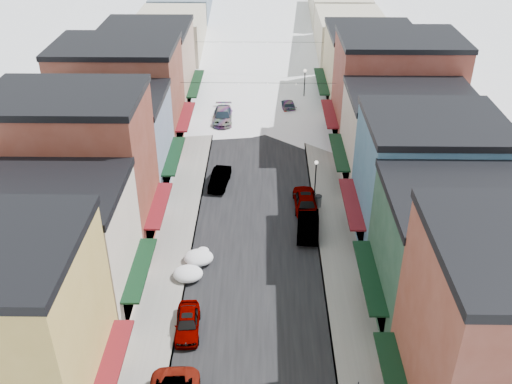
{
  "coord_description": "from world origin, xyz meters",
  "views": [
    {
      "loc": [
        0.56,
        -17.33,
        27.08
      ],
      "look_at": [
        0.0,
        23.05,
        2.95
      ],
      "focal_mm": 40.0,
      "sensor_mm": 36.0,
      "label": 1
    }
  ],
  "objects_px": {
    "car_green_sedan": "(308,224)",
    "streetlamp_near": "(316,175)",
    "car_silver_sedan": "(187,323)",
    "car_dark_hatch": "(220,179)",
    "trash_can": "(318,201)"
  },
  "relations": [
    {
      "from": "streetlamp_near",
      "to": "trash_can",
      "type": "bearing_deg",
      "value": -77.88
    },
    {
      "from": "car_green_sedan",
      "to": "trash_can",
      "type": "height_order",
      "value": "car_green_sedan"
    },
    {
      "from": "car_silver_sedan",
      "to": "trash_can",
      "type": "height_order",
      "value": "car_silver_sedan"
    },
    {
      "from": "car_silver_sedan",
      "to": "trash_can",
      "type": "xyz_separation_m",
      "value": [
        9.74,
        15.21,
        0.03
      ]
    },
    {
      "from": "car_dark_hatch",
      "to": "car_green_sedan",
      "type": "height_order",
      "value": "car_green_sedan"
    },
    {
      "from": "car_dark_hatch",
      "to": "trash_can",
      "type": "distance_m",
      "value": 9.74
    },
    {
      "from": "car_silver_sedan",
      "to": "trash_can",
      "type": "bearing_deg",
      "value": 53.93
    },
    {
      "from": "car_dark_hatch",
      "to": "car_green_sedan",
      "type": "relative_size",
      "value": 0.87
    },
    {
      "from": "streetlamp_near",
      "to": "car_silver_sedan",
      "type": "bearing_deg",
      "value": -120.19
    },
    {
      "from": "car_green_sedan",
      "to": "trash_can",
      "type": "xyz_separation_m",
      "value": [
        1.14,
        3.8,
        -0.12
      ]
    },
    {
      "from": "car_green_sedan",
      "to": "streetlamp_near",
      "type": "height_order",
      "value": "streetlamp_near"
    },
    {
      "from": "trash_can",
      "to": "car_green_sedan",
      "type": "bearing_deg",
      "value": -106.68
    },
    {
      "from": "car_silver_sedan",
      "to": "car_green_sedan",
      "type": "relative_size",
      "value": 0.79
    },
    {
      "from": "car_dark_hatch",
      "to": "car_green_sedan",
      "type": "distance_m",
      "value": 10.94
    },
    {
      "from": "car_dark_hatch",
      "to": "car_green_sedan",
      "type": "xyz_separation_m",
      "value": [
        7.8,
        -7.67,
        0.11
      ]
    }
  ]
}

